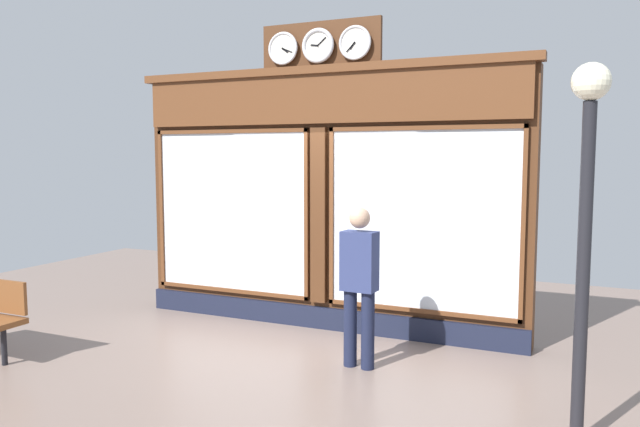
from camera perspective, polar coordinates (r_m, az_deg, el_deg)
ground_plane at (r=5.72m, az=-12.18°, el=-17.52°), size 14.00×14.00×0.00m
shop_facade at (r=7.83m, az=0.37°, el=1.57°), size 5.29×0.42×3.86m
pedestrian at (r=6.38m, az=3.69°, el=-6.22°), size 0.37×0.24×1.69m
street_lamp at (r=4.93m, az=23.63°, el=2.05°), size 0.28×0.28×2.90m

